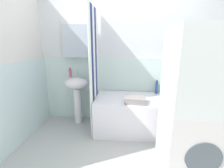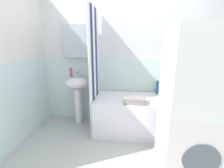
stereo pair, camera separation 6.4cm
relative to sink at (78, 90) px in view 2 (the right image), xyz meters
name	(u,v)px [view 2 (the right image)]	position (x,y,z in m)	size (l,w,h in m)	color
ground_plane	(122,167)	(0.87, -1.03, -0.65)	(4.80, 5.60, 0.04)	#AFB1AF
wall_back_tiled	(123,61)	(0.81, 0.23, 0.51)	(3.60, 0.18, 2.40)	silver
wall_left_tiled	(10,69)	(-0.70, -0.69, 0.49)	(0.07, 1.81, 2.40)	silver
sink	(78,90)	(0.00, 0.00, 0.00)	(0.44, 0.34, 0.86)	white
faucet	(78,73)	(0.00, 0.08, 0.29)	(0.03, 0.12, 0.12)	silver
soap_dispenser	(71,73)	(-0.13, 0.06, 0.31)	(0.05, 0.05, 0.17)	#CC4D72
bathtub	(140,114)	(1.12, -0.17, -0.34)	(1.49, 0.73, 0.58)	white
shower_curtain	(95,72)	(0.36, -0.17, 0.37)	(0.01, 0.73, 2.00)	white
body_wash_bottle	(177,89)	(1.77, 0.12, 0.04)	(0.05, 0.05, 0.20)	gold
conditioner_bottle	(169,88)	(1.64, 0.14, 0.05)	(0.05, 0.05, 0.22)	#217B51
shampoo_bottle	(163,90)	(1.53, 0.09, 0.03)	(0.06, 0.06, 0.17)	#312D31
lotion_bottle	(157,88)	(1.43, 0.11, 0.06)	(0.05, 0.05, 0.24)	#2A559E
towel_folded	(135,100)	(1.02, -0.38, -0.01)	(0.32, 0.23, 0.09)	gray
washer_dryer_stack	(194,109)	(1.59, -1.09, 0.18)	(0.60, 0.60, 1.63)	silver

